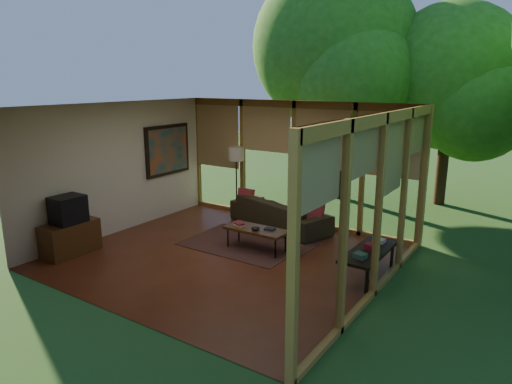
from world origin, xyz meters
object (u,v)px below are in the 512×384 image
Objects in this scene: television at (68,210)px; side_console at (366,252)px; coffee_table at (256,230)px; sofa at (275,213)px; floor_lamp at (236,158)px; media_cabinet at (70,238)px.

side_console is at bearing 22.93° from television.
coffee_table is 2.13m from side_console.
sofa is 1.55m from floor_lamp.
floor_lamp is (1.21, 3.54, 1.11)m from media_cabinet.
media_cabinet reaches higher than side_console.
television reaches higher than media_cabinet.
side_console is (4.87, 2.05, 0.11)m from media_cabinet.
television is 3.44m from coffee_table.
coffee_table is (1.53, -1.49, -1.01)m from floor_lamp.
media_cabinet reaches higher than coffee_table.
sofa reaches higher than media_cabinet.
coffee_table is 0.86× the size of side_console.
television reaches higher than side_console.
media_cabinet is 0.61× the size of floor_lamp.
floor_lamp reaches higher than media_cabinet.
coffee_table is (2.72, 2.05, -0.46)m from television.
side_console is at bearing 0.18° from coffee_table.
floor_lamp is at bearing 157.92° from side_console.
sofa is 1.55× the size of side_console.
coffee_table is at bearing -44.23° from floor_lamp.
media_cabinet is at bearing 180.00° from television.
floor_lamp is (-1.09, 0.08, 1.09)m from sofa.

